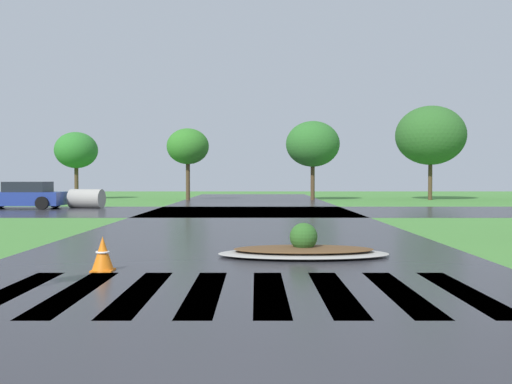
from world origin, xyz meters
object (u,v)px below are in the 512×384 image
median_island (304,250)px  drainage_pipe_stack (87,199)px  traffic_cone (103,254)px  car_silver_hatch (23,196)px

median_island → drainage_pipe_stack: 20.41m
median_island → drainage_pipe_stack: (-9.62, 18.00, 0.35)m
traffic_cone → median_island: bearing=26.8°
car_silver_hatch → traffic_cone: 21.36m
car_silver_hatch → drainage_pipe_stack: car_silver_hatch is taller
median_island → drainage_pipe_stack: bearing=118.1°
median_island → traffic_cone: bearing=-153.2°
median_island → traffic_cone: median_island is taller
car_silver_hatch → drainage_pipe_stack: 3.14m
median_island → traffic_cone: size_ratio=5.80×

